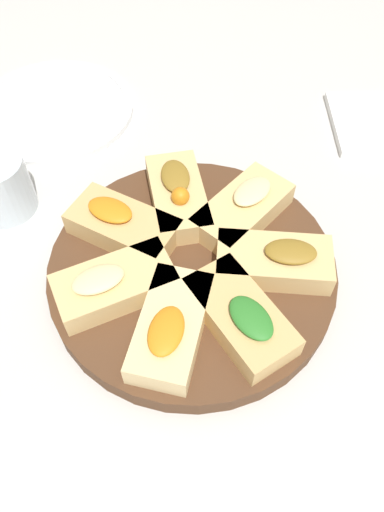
{
  "coord_description": "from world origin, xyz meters",
  "views": [
    {
      "loc": [
        -0.33,
        -0.05,
        0.5
      ],
      "look_at": [
        0.0,
        0.0,
        0.04
      ],
      "focal_mm": 35.0,
      "sensor_mm": 36.0,
      "label": 1
    }
  ],
  "objects": [
    {
      "name": "focaccia_slice_1",
      "position": [
        0.01,
        -0.09,
        0.04
      ],
      "size": [
        0.07,
        0.13,
        0.04
      ],
      "color": "#DBB775",
      "rests_on": "serving_board"
    },
    {
      "name": "focaccia_slice_3",
      "position": [
        0.09,
        0.03,
        0.04
      ],
      "size": [
        0.14,
        0.1,
        0.05
      ],
      "color": "#DBB775",
      "rests_on": "serving_board"
    },
    {
      "name": "ground_plane",
      "position": [
        0.0,
        0.0,
        0.0
      ],
      "size": [
        3.0,
        3.0,
        0.0
      ],
      "primitive_type": "plane",
      "color": "beige"
    },
    {
      "name": "focaccia_slice_4",
      "position": [
        0.03,
        0.09,
        0.04
      ],
      "size": [
        0.1,
        0.14,
        0.04
      ],
      "color": "tan",
      "rests_on": "serving_board"
    },
    {
      "name": "serving_board",
      "position": [
        0.0,
        0.0,
        0.01
      ],
      "size": [
        0.34,
        0.34,
        0.03
      ],
      "primitive_type": "cylinder",
      "color": "#51331E",
      "rests_on": "ground_plane"
    },
    {
      "name": "focaccia_slice_0",
      "position": [
        -0.07,
        -0.06,
        0.04
      ],
      "size": [
        0.14,
        0.13,
        0.04
      ],
      "color": "tan",
      "rests_on": "serving_board"
    },
    {
      "name": "focaccia_slice_6",
      "position": [
        -0.09,
        0.01,
        0.04
      ],
      "size": [
        0.13,
        0.07,
        0.04
      ],
      "color": "#E5C689",
      "rests_on": "serving_board"
    },
    {
      "name": "focaccia_slice_5",
      "position": [
        -0.05,
        0.08,
        0.04
      ],
      "size": [
        0.12,
        0.14,
        0.04
      ],
      "color": "#DBB775",
      "rests_on": "serving_board"
    },
    {
      "name": "plate_right",
      "position": [
        0.27,
        0.26,
        0.01
      ],
      "size": [
        0.25,
        0.25,
        0.02
      ],
      "color": "white",
      "rests_on": "ground_plane"
    },
    {
      "name": "focaccia_slice_2",
      "position": [
        0.08,
        -0.05,
        0.04
      ],
      "size": [
        0.14,
        0.12,
        0.04
      ],
      "color": "#DBB775",
      "rests_on": "serving_board"
    },
    {
      "name": "napkin_stack",
      "position": [
        0.32,
        -0.23,
        0.01
      ],
      "size": [
        0.16,
        0.14,
        0.01
      ],
      "primitive_type": "cube",
      "rotation": [
        0.0,
        0.0,
        0.17
      ],
      "color": "white",
      "rests_on": "ground_plane"
    }
  ]
}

